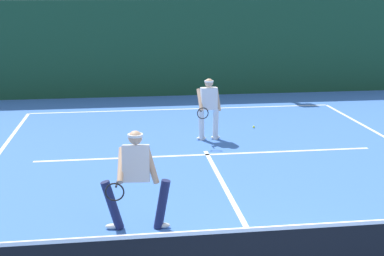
% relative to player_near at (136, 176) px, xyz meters
% --- Properties ---
extents(court_line_baseline_far, '(9.91, 0.10, 0.01)m').
position_rel_player_near_xyz_m(court_line_baseline_far, '(1.78, 8.83, -0.91)').
color(court_line_baseline_far, white).
rests_on(court_line_baseline_far, ground_plane).
extents(court_line_service, '(8.08, 0.10, 0.01)m').
position_rel_player_near_xyz_m(court_line_service, '(1.78, 3.81, -0.91)').
color(court_line_service, white).
rests_on(court_line_service, ground_plane).
extents(court_line_centre, '(0.10, 6.40, 0.01)m').
position_rel_player_near_xyz_m(court_line_centre, '(1.78, 0.89, -0.91)').
color(court_line_centre, white).
rests_on(court_line_centre, ground_plane).
extents(player_near, '(1.14, 0.89, 1.67)m').
position_rel_player_near_xyz_m(player_near, '(0.00, 0.00, 0.00)').
color(player_near, '#1E234C').
rests_on(player_near, ground_plane).
extents(player_far, '(0.73, 0.85, 1.62)m').
position_rel_player_near_xyz_m(player_far, '(2.02, 5.10, -0.03)').
color(player_far, silver).
rests_on(player_far, ground_plane).
extents(tennis_ball, '(0.07, 0.07, 0.07)m').
position_rel_player_near_xyz_m(tennis_ball, '(3.50, 6.11, -0.88)').
color(tennis_ball, '#D1E033').
rests_on(tennis_ball, ground_plane).
extents(back_fence_windscreen, '(22.09, 0.12, 3.49)m').
position_rel_player_near_xyz_m(back_fence_windscreen, '(1.78, 11.23, 0.83)').
color(back_fence_windscreen, '#174128').
rests_on(back_fence_windscreen, ground_plane).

